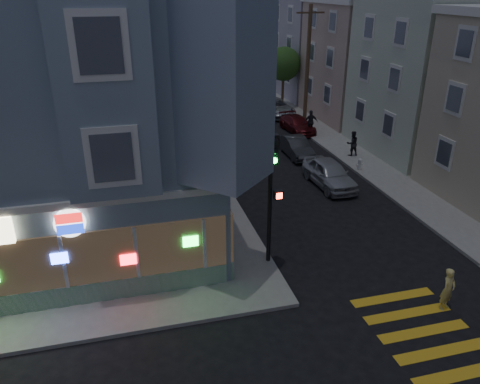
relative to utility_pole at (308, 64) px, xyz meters
name	(u,v)px	position (x,y,z in m)	size (l,w,h in m)	color
ground	(230,363)	(-12.00, -24.00, -4.80)	(120.00, 120.00, 0.00)	black
sidewalk_ne	(429,118)	(11.00, -1.00, -4.72)	(24.00, 42.00, 0.15)	gray
corner_building	(34,103)	(-18.00, -13.02, 1.02)	(14.60, 14.60, 11.40)	gray
row_house_b	(462,69)	(7.50, -8.00, 0.60)	(12.00, 8.60, 10.50)	beige
row_house_c	(387,61)	(7.50, 1.00, -0.15)	(12.00, 8.60, 9.00)	tan
row_house_d	(340,40)	(7.50, 10.00, 0.60)	(12.00, 8.60, 10.50)	#9C97A6
utility_pole	(308,64)	(0.00, 0.00, 0.00)	(2.20, 0.30, 9.00)	#4C3826
street_tree_near	(284,64)	(0.20, 6.00, -0.86)	(3.00, 3.00, 5.30)	#4C3826
street_tree_far	(258,52)	(0.20, 14.00, -0.86)	(3.00, 3.00, 5.30)	#4C3826
running_child	(448,289)	(-4.06, -23.36, -3.99)	(0.58, 0.38, 1.60)	#E3D474
pedestrian_a	(352,143)	(0.04, -8.17, -3.83)	(0.80, 0.62, 1.64)	black
pedestrian_b	(311,122)	(-0.70, -2.93, -3.75)	(1.05, 0.44, 1.79)	#25222A
parked_car_a	(329,173)	(-3.40, -12.17, -4.05)	(1.76, 4.38, 1.49)	#B4B8BC
parked_car_b	(296,147)	(-3.40, -6.97, -4.16)	(1.34, 3.85, 1.27)	#343639
parked_car_c	(297,124)	(-1.30, -1.77, -4.20)	(1.67, 4.12, 1.20)	#5B1419
parked_car_d	(276,107)	(-1.31, 3.43, -4.10)	(2.32, 5.03, 1.40)	#AEB5BA
traffic_signal	(272,178)	(-9.18, -19.14, -0.97)	(0.62, 0.61, 5.44)	black
fire_hydrant	(360,164)	(-0.70, -10.66, -4.28)	(0.41, 0.23, 0.70)	white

